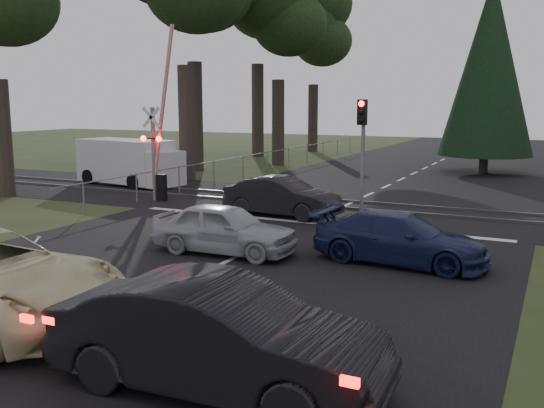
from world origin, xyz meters
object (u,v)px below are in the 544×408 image
Objects in this scene: traffic_signal_center at (362,136)px; dark_car_far at (282,197)px; dark_hatchback at (218,337)px; blue_sedan at (400,239)px; silver_car at (224,229)px; white_van at (131,162)px; crossing_signal at (158,151)px.

traffic_signal_center is 3.61m from dark_car_far.
dark_hatchback is (2.36, -14.15, -2.02)m from traffic_signal_center.
blue_sedan is 1.04× the size of dark_car_far.
dark_hatchback is 7.86m from silver_car.
blue_sedan is at bearing -64.59° from traffic_signal_center.
silver_car is 0.94× the size of dark_car_far.
white_van is (-15.35, 8.79, 0.48)m from blue_sedan.
white_van is at bearing 140.27° from crossing_signal.
dark_car_far reaches higher than silver_car.
dark_car_far is at bearing 53.77° from blue_sedan.
crossing_signal is 9.43m from silver_car.
silver_car is at bearing -165.75° from dark_car_far.
dark_hatchback is at bearing -38.83° from white_van.
dark_hatchback is at bearing -80.54° from traffic_signal_center.
silver_car is 5.62m from dark_car_far.
dark_car_far is (-0.85, 5.55, 0.02)m from silver_car.
crossing_signal is 1.70× the size of traffic_signal_center.
dark_hatchback is 22.23m from white_van.
dark_car_far is at bearing 7.37° from silver_car.
dark_car_far is at bearing -143.25° from traffic_signal_center.
dark_hatchback is 1.21× the size of silver_car.
blue_sedan is (0.63, 7.86, -0.15)m from dark_hatchback.
crossing_signal reaches higher than dark_hatchback.
white_van is (-10.87, 9.81, 0.44)m from silver_car.
crossing_signal is at bearing 36.10° from dark_hatchback.
dark_car_far is 0.71× the size of white_van.
blue_sedan is at bearing -20.11° from white_van.
blue_sedan is at bearing -78.52° from silver_car.
traffic_signal_center is at bearing 6.15° from crossing_signal.
dark_hatchback is (10.63, -13.25, -1.27)m from crossing_signal.
silver_car is (-1.49, -7.30, -2.13)m from traffic_signal_center.
traffic_signal_center is at bearing 6.83° from dark_hatchback.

